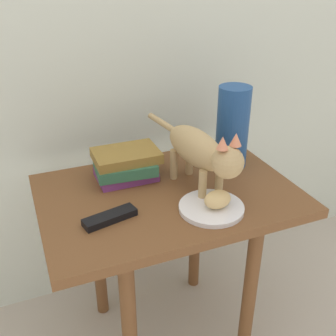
{
  "coord_description": "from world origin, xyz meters",
  "views": [
    {
      "loc": [
        -0.4,
        -0.99,
        1.25
      ],
      "look_at": [
        0.0,
        0.0,
        0.7
      ],
      "focal_mm": 43.26,
      "sensor_mm": 36.0,
      "label": 1
    }
  ],
  "objects_px": {
    "book_stack": "(126,164)",
    "tv_remote": "(110,217)",
    "plate": "(211,208)",
    "cat": "(201,151)",
    "green_vase": "(232,127)",
    "side_table": "(168,218)",
    "bread_roll": "(218,199)"
  },
  "relations": [
    {
      "from": "plate",
      "to": "bread_roll",
      "type": "bearing_deg",
      "value": -45.77
    },
    {
      "from": "bread_roll",
      "to": "cat",
      "type": "distance_m",
      "value": 0.16
    },
    {
      "from": "bread_roll",
      "to": "green_vase",
      "type": "height_order",
      "value": "green_vase"
    },
    {
      "from": "cat",
      "to": "green_vase",
      "type": "distance_m",
      "value": 0.21
    },
    {
      "from": "bread_roll",
      "to": "tv_remote",
      "type": "relative_size",
      "value": 0.53
    },
    {
      "from": "plate",
      "to": "green_vase",
      "type": "xyz_separation_m",
      "value": [
        0.19,
        0.23,
        0.13
      ]
    },
    {
      "from": "cat",
      "to": "tv_remote",
      "type": "relative_size",
      "value": 3.17
    },
    {
      "from": "cat",
      "to": "book_stack",
      "type": "relative_size",
      "value": 2.28
    },
    {
      "from": "plate",
      "to": "cat",
      "type": "height_order",
      "value": "cat"
    },
    {
      "from": "green_vase",
      "to": "tv_remote",
      "type": "xyz_separation_m",
      "value": [
        -0.47,
        -0.17,
        -0.13
      ]
    },
    {
      "from": "tv_remote",
      "to": "plate",
      "type": "bearing_deg",
      "value": -24.31
    },
    {
      "from": "side_table",
      "to": "bread_roll",
      "type": "xyz_separation_m",
      "value": [
        0.09,
        -0.15,
        0.14
      ]
    },
    {
      "from": "side_table",
      "to": "tv_remote",
      "type": "distance_m",
      "value": 0.25
    },
    {
      "from": "plate",
      "to": "green_vase",
      "type": "distance_m",
      "value": 0.32
    },
    {
      "from": "bread_roll",
      "to": "book_stack",
      "type": "relative_size",
      "value": 0.38
    },
    {
      "from": "plate",
      "to": "tv_remote",
      "type": "relative_size",
      "value": 1.24
    },
    {
      "from": "plate",
      "to": "tv_remote",
      "type": "bearing_deg",
      "value": 168.3
    },
    {
      "from": "bread_roll",
      "to": "book_stack",
      "type": "distance_m",
      "value": 0.33
    },
    {
      "from": "tv_remote",
      "to": "side_table",
      "type": "bearing_deg",
      "value": 9.72
    },
    {
      "from": "plate",
      "to": "bread_roll",
      "type": "height_order",
      "value": "bread_roll"
    },
    {
      "from": "cat",
      "to": "book_stack",
      "type": "xyz_separation_m",
      "value": [
        -0.19,
        0.16,
        -0.08
      ]
    },
    {
      "from": "book_stack",
      "to": "tv_remote",
      "type": "height_order",
      "value": "book_stack"
    },
    {
      "from": "cat",
      "to": "green_vase",
      "type": "height_order",
      "value": "green_vase"
    },
    {
      "from": "plate",
      "to": "cat",
      "type": "bearing_deg",
      "value": 80.67
    },
    {
      "from": "bread_roll",
      "to": "green_vase",
      "type": "relative_size",
      "value": 0.29
    },
    {
      "from": "cat",
      "to": "bread_roll",
      "type": "bearing_deg",
      "value": -93.23
    },
    {
      "from": "side_table",
      "to": "cat",
      "type": "relative_size",
      "value": 1.63
    },
    {
      "from": "book_stack",
      "to": "side_table",
      "type": "bearing_deg",
      "value": -54.05
    },
    {
      "from": "side_table",
      "to": "bread_roll",
      "type": "height_order",
      "value": "bread_roll"
    },
    {
      "from": "plate",
      "to": "book_stack",
      "type": "bearing_deg",
      "value": 121.89
    },
    {
      "from": "bread_roll",
      "to": "green_vase",
      "type": "xyz_separation_m",
      "value": [
        0.18,
        0.24,
        0.1
      ]
    },
    {
      "from": "plate",
      "to": "tv_remote",
      "type": "xyz_separation_m",
      "value": [
        -0.28,
        0.06,
        0.0
      ]
    }
  ]
}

